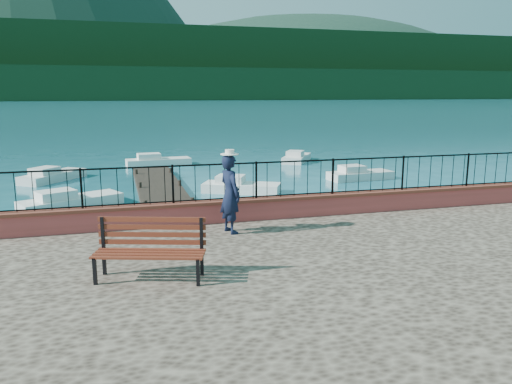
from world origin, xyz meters
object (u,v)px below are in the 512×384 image
boat_0 (71,198)px  boat_5 (297,156)px  boat_3 (53,173)px  park_bench (150,262)px  boat_4 (159,159)px  boat_1 (242,184)px  boat_2 (360,172)px  person (230,194)px

boat_0 → boat_5: bearing=11.1°
boat_3 → boat_5: same height
park_bench → boat_4: size_ratio=0.53×
park_bench → boat_1: (5.00, 13.16, -1.13)m
boat_2 → boat_4: same height
boat_0 → boat_2: bearing=-15.2°
person → boat_1: person is taller
boat_2 → boat_5: same height
boat_1 → boat_5: (6.08, 9.12, 0.00)m
park_bench → person: person is taller
boat_1 → boat_3: 10.46m
boat_0 → boat_4: (4.39, 11.05, 0.00)m
boat_4 → boat_5: bearing=-9.7°
boat_0 → boat_3: size_ratio=1.06×
boat_1 → boat_5: 10.96m
park_bench → boat_5: (11.08, 22.29, -1.13)m
boat_3 → boat_5: (14.84, 3.41, 0.00)m
boat_1 → boat_5: same height
park_bench → boat_5: park_bench is taller
boat_5 → person: bearing=-172.2°
park_bench → boat_0: size_ratio=0.53×
person → boat_0: person is taller
park_bench → boat_3: park_bench is taller
boat_2 → boat_4: (-9.88, 8.22, 0.00)m
person → boat_1: bearing=-32.5°
boat_1 → boat_2: same height
person → park_bench: bearing=124.4°
person → boat_1: 11.06m
boat_1 → boat_4: same height
person → boat_3: size_ratio=0.51×
person → boat_3: 17.35m
boat_5 → boat_3: bearing=135.3°
boat_1 → boat_4: bearing=133.4°
boat_3 → boat_5: 15.23m
boat_2 → person: bearing=-133.4°
boat_1 → park_bench: bearing=-84.1°
park_bench → boat_4: (2.05, 23.04, -1.13)m
person → boat_2: 15.75m
boat_1 → person: bearing=-78.7°
boat_3 → boat_4: size_ratio=0.93×
boat_3 → boat_4: 7.15m
person → boat_0: (-4.44, 9.36, -1.75)m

